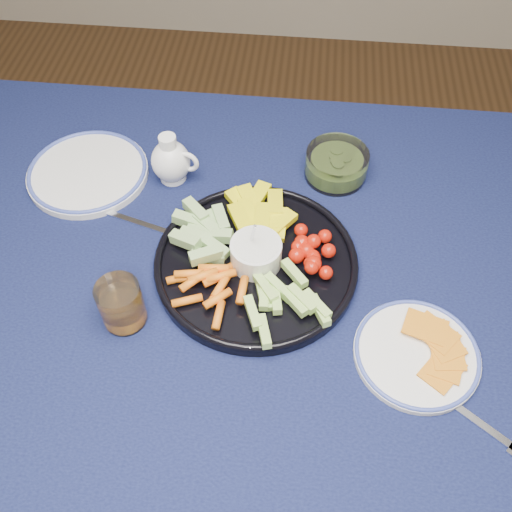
# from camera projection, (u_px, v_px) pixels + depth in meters

# --- Properties ---
(dining_table) EXTENTS (1.67, 1.07, 0.75)m
(dining_table) POSITION_uv_depth(u_px,v_px,m) (207.00, 325.00, 1.00)
(dining_table) COLOR #512A1B
(dining_table) RESTS_ON ground
(crudite_platter) EXTENTS (0.34, 0.34, 0.11)m
(crudite_platter) POSITION_uv_depth(u_px,v_px,m) (255.00, 260.00, 0.95)
(crudite_platter) COLOR black
(crudite_platter) RESTS_ON dining_table
(creamer_pitcher) EXTENTS (0.09, 0.07, 0.10)m
(creamer_pitcher) POSITION_uv_depth(u_px,v_px,m) (171.00, 161.00, 1.06)
(creamer_pitcher) COLOR white
(creamer_pitcher) RESTS_ON dining_table
(pickle_bowl) EXTENTS (0.12, 0.12, 0.06)m
(pickle_bowl) POSITION_uv_depth(u_px,v_px,m) (336.00, 165.00, 1.08)
(pickle_bowl) COLOR white
(pickle_bowl) RESTS_ON dining_table
(cheese_plate) EXTENTS (0.19, 0.19, 0.02)m
(cheese_plate) POSITION_uv_depth(u_px,v_px,m) (417.00, 353.00, 0.86)
(cheese_plate) COLOR white
(cheese_plate) RESTS_ON dining_table
(juice_tumbler) EXTENTS (0.07, 0.07, 0.08)m
(juice_tumbler) POSITION_uv_depth(u_px,v_px,m) (122.00, 306.00, 0.88)
(juice_tumbler) COLOR white
(juice_tumbler) RESTS_ON dining_table
(fork_left) EXTENTS (0.17, 0.07, 0.00)m
(fork_left) POSITION_uv_depth(u_px,v_px,m) (155.00, 228.00, 1.02)
(fork_left) COLOR silver
(fork_left) RESTS_ON dining_table
(fork_right) EXTENTS (0.16, 0.12, 0.00)m
(fork_right) POSITION_uv_depth(u_px,v_px,m) (485.00, 427.00, 0.79)
(fork_right) COLOR silver
(fork_right) RESTS_ON dining_table
(side_plate_extra) EXTENTS (0.23, 0.23, 0.02)m
(side_plate_extra) POSITION_uv_depth(u_px,v_px,m) (88.00, 172.00, 1.09)
(side_plate_extra) COLOR white
(side_plate_extra) RESTS_ON dining_table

